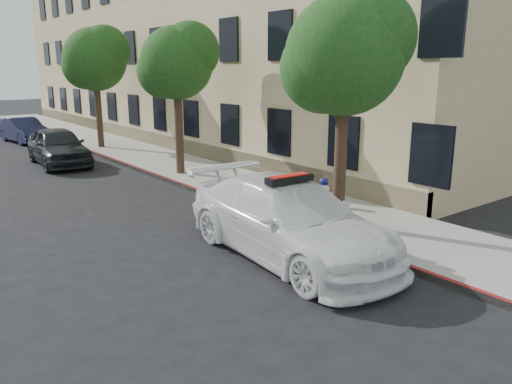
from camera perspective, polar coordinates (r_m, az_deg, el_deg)
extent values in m
plane|color=black|center=(12.51, -6.73, -4.59)|extent=(120.00, 120.00, 0.00)
cube|color=gray|center=(22.73, -11.99, 3.84)|extent=(3.20, 50.00, 0.15)
cube|color=maroon|center=(22.13, -15.58, 3.36)|extent=(0.12, 50.00, 0.15)
cube|color=tan|center=(29.48, -6.74, 15.92)|extent=(8.00, 36.00, 10.00)
cylinder|color=black|center=(12.33, 9.62, 3.68)|extent=(0.30, 0.30, 3.30)
sphere|color=#143E13|center=(12.14, 10.11, 15.12)|extent=(2.80, 2.80, 2.80)
sphere|color=#143E13|center=(12.26, 12.59, 16.87)|extent=(2.24, 2.24, 2.24)
sphere|color=#143E13|center=(12.09, 7.81, 13.79)|extent=(2.10, 2.10, 2.10)
cylinder|color=black|center=(18.65, -8.78, 7.00)|extent=(0.30, 0.30, 3.19)
sphere|color=#143E13|center=(18.52, -9.06, 14.37)|extent=(2.60, 2.60, 2.60)
sphere|color=#143E13|center=(18.46, -7.52, 15.67)|extent=(2.08, 2.08, 2.08)
sphere|color=#143E13|center=(18.62, -10.45, 13.39)|extent=(1.95, 1.95, 1.95)
cylinder|color=black|center=(25.90, -17.52, 8.69)|extent=(0.30, 0.30, 3.41)
sphere|color=#143E13|center=(25.82, -17.94, 14.23)|extent=(3.00, 3.00, 3.00)
sphere|color=#143E13|center=(25.69, -16.90, 15.20)|extent=(2.40, 2.40, 2.40)
sphere|color=#143E13|center=(25.98, -18.86, 13.49)|extent=(2.25, 2.25, 2.25)
imported|color=white|center=(10.69, 3.77, -3.14)|extent=(2.61, 5.79, 1.65)
cube|color=black|center=(10.47, 3.85, 1.48)|extent=(1.11, 0.34, 0.14)
cube|color=#A50A07|center=(10.46, 3.85, 1.80)|extent=(0.91, 0.27, 0.06)
imported|color=black|center=(22.47, -21.67, 4.88)|extent=(2.11, 4.71, 1.57)
imported|color=#141934|center=(30.13, -24.98, 6.42)|extent=(1.93, 4.20, 1.33)
cylinder|color=white|center=(14.37, 7.69, -1.33)|extent=(0.31, 0.31, 0.10)
cylinder|color=white|center=(14.29, 7.73, -0.12)|extent=(0.23, 0.23, 0.53)
ellipsoid|color=navy|center=(14.21, 7.78, 1.26)|extent=(0.25, 0.25, 0.18)
cylinder|color=white|center=(14.26, 7.75, 0.35)|extent=(0.34, 0.15, 0.10)
cylinder|color=white|center=(14.26, 7.75, 0.35)|extent=(0.12, 0.19, 0.10)
cube|color=black|center=(14.75, 2.95, -0.96)|extent=(0.42, 0.42, 0.03)
cone|color=#ED3B0C|center=(14.67, 2.96, 0.31)|extent=(0.27, 0.27, 0.64)
cylinder|color=white|center=(14.65, 2.97, 0.72)|extent=(0.15, 0.15, 0.10)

